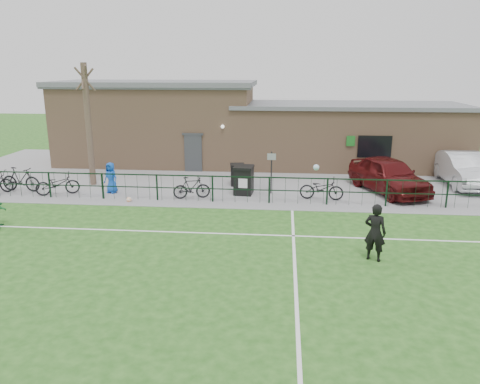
# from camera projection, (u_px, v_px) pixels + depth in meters

# --- Properties ---
(ground) EXTENTS (90.00, 90.00, 0.00)m
(ground) POSITION_uv_depth(u_px,v_px,m) (223.00, 284.00, 12.93)
(ground) COLOR #225318
(ground) RESTS_ON ground
(paving_strip) EXTENTS (34.00, 13.00, 0.02)m
(paving_strip) POSITION_uv_depth(u_px,v_px,m) (254.00, 175.00, 25.90)
(paving_strip) COLOR gray
(paving_strip) RESTS_ON ground
(pitch_line_touch) EXTENTS (28.00, 0.10, 0.01)m
(pitch_line_touch) POSITION_uv_depth(u_px,v_px,m) (246.00, 204.00, 20.43)
(pitch_line_touch) COLOR white
(pitch_line_touch) RESTS_ON ground
(pitch_line_mid) EXTENTS (28.00, 0.10, 0.01)m
(pitch_line_mid) POSITION_uv_depth(u_px,v_px,m) (237.00, 234.00, 16.78)
(pitch_line_mid) COLOR white
(pitch_line_mid) RESTS_ON ground
(pitch_line_perp) EXTENTS (0.10, 16.00, 0.01)m
(pitch_line_perp) POSITION_uv_depth(u_px,v_px,m) (296.00, 287.00, 12.75)
(pitch_line_perp) COLOR white
(pitch_line_perp) RESTS_ON ground
(perimeter_fence) EXTENTS (28.00, 0.10, 1.20)m
(perimeter_fence) POSITION_uv_depth(u_px,v_px,m) (246.00, 190.00, 20.46)
(perimeter_fence) COLOR black
(perimeter_fence) RESTS_ON ground
(bare_tree) EXTENTS (0.30, 0.30, 6.00)m
(bare_tree) POSITION_uv_depth(u_px,v_px,m) (89.00, 126.00, 22.96)
(bare_tree) COLOR #4B392E
(bare_tree) RESTS_ON ground
(wheelie_bin_left) EXTENTS (0.90, 1.00, 1.25)m
(wheelie_bin_left) POSITION_uv_depth(u_px,v_px,m) (244.00, 181.00, 21.84)
(wheelie_bin_left) COLOR black
(wheelie_bin_left) RESTS_ON paving_strip
(wheelie_bin_right) EXTENTS (0.75, 0.83, 0.99)m
(wheelie_bin_right) POSITION_uv_depth(u_px,v_px,m) (237.00, 175.00, 23.49)
(wheelie_bin_right) COLOR black
(wheelie_bin_right) RESTS_ON paving_strip
(sign_post) EXTENTS (0.08, 0.08, 2.00)m
(sign_post) POSITION_uv_depth(u_px,v_px,m) (271.00, 173.00, 21.81)
(sign_post) COLOR black
(sign_post) RESTS_ON paving_strip
(car_maroon) EXTENTS (3.63, 5.30, 1.68)m
(car_maroon) POSITION_uv_depth(u_px,v_px,m) (389.00, 175.00, 22.07)
(car_maroon) COLOR #4D0D0F
(car_maroon) RESTS_ON paving_strip
(car_silver) EXTENTS (1.75, 4.97, 1.64)m
(car_silver) POSITION_uv_depth(u_px,v_px,m) (463.00, 169.00, 23.39)
(car_silver) COLOR #B0B3B8
(car_silver) RESTS_ON paving_strip
(bicycle_b) EXTENTS (1.98, 0.71, 1.17)m
(bicycle_b) POSITION_uv_depth(u_px,v_px,m) (21.00, 179.00, 22.30)
(bicycle_b) COLOR black
(bicycle_b) RESTS_ON paving_strip
(bicycle_c) EXTENTS (2.05, 1.40, 1.02)m
(bicycle_c) POSITION_uv_depth(u_px,v_px,m) (58.00, 184.00, 21.74)
(bicycle_c) COLOR black
(bicycle_c) RESTS_ON paving_strip
(bicycle_d) EXTENTS (1.74, 0.90, 1.00)m
(bicycle_d) POSITION_uv_depth(u_px,v_px,m) (192.00, 188.00, 21.10)
(bicycle_d) COLOR black
(bicycle_d) RESTS_ON paving_strip
(bicycle_e) EXTENTS (1.99, 0.85, 1.02)m
(bicycle_e) POSITION_uv_depth(u_px,v_px,m) (322.00, 188.00, 20.93)
(bicycle_e) COLOR black
(bicycle_e) RESTS_ON paving_strip
(spectator_child) EXTENTS (0.83, 0.68, 1.46)m
(spectator_child) POSITION_uv_depth(u_px,v_px,m) (111.00, 178.00, 22.00)
(spectator_child) COLOR #134CB7
(spectator_child) RESTS_ON paving_strip
(goalkeeper_kick) EXTENTS (2.16, 3.49, 2.37)m
(goalkeeper_kick) POSITION_uv_depth(u_px,v_px,m) (374.00, 231.00, 14.38)
(goalkeeper_kick) COLOR black
(goalkeeper_kick) RESTS_ON ground
(ball_ground) EXTENTS (0.24, 0.24, 0.24)m
(ball_ground) POSITION_uv_depth(u_px,v_px,m) (129.00, 200.00, 20.68)
(ball_ground) COLOR white
(ball_ground) RESTS_ON ground
(clubhouse) EXTENTS (24.25, 5.40, 4.96)m
(clubhouse) POSITION_uv_depth(u_px,v_px,m) (243.00, 128.00, 28.29)
(clubhouse) COLOR #A47D5C
(clubhouse) RESTS_ON ground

